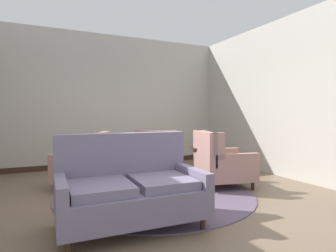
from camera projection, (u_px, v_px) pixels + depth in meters
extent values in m
plane|color=brown|center=(163.00, 199.00, 4.22)|extent=(8.73, 8.73, 0.00)
cube|color=#BCB7AD|center=(112.00, 101.00, 6.97)|extent=(5.88, 0.08, 3.23)
cube|color=#BCB7AD|center=(264.00, 99.00, 6.21)|extent=(0.08, 4.36, 3.23)
cube|color=#382319|center=(113.00, 163.00, 6.99)|extent=(5.72, 0.03, 0.12)
cylinder|color=#5B4C60|center=(156.00, 194.00, 4.49)|extent=(3.11, 3.11, 0.01)
cylinder|color=#382319|center=(154.00, 164.00, 4.74)|extent=(0.85, 0.85, 0.04)
cylinder|color=#382319|center=(154.00, 176.00, 4.75)|extent=(0.10, 0.10, 0.37)
cube|color=#382319|center=(166.00, 186.00, 4.84)|extent=(0.28, 0.08, 0.07)
cube|color=#382319|center=(145.00, 185.00, 4.90)|extent=(0.17, 0.28, 0.07)
cube|color=#382319|center=(152.00, 191.00, 4.54)|extent=(0.21, 0.27, 0.07)
cylinder|color=#384C93|center=(155.00, 162.00, 4.78)|extent=(0.11, 0.11, 0.02)
ellipsoid|color=#384C93|center=(155.00, 154.00, 4.78)|extent=(0.20, 0.20, 0.26)
cylinder|color=#384C93|center=(155.00, 144.00, 4.77)|extent=(0.08, 0.08, 0.07)
torus|color=#384C93|center=(155.00, 142.00, 4.77)|extent=(0.14, 0.14, 0.02)
cube|color=slate|center=(132.00, 202.00, 3.15)|extent=(1.63, 0.94, 0.31)
cube|color=slate|center=(123.00, 157.00, 3.48)|extent=(1.61, 0.18, 0.60)
cube|color=slate|center=(100.00, 188.00, 2.97)|extent=(0.66, 0.72, 0.10)
cube|color=slate|center=(162.00, 182.00, 3.25)|extent=(0.66, 0.72, 0.10)
cube|color=slate|center=(61.00, 188.00, 2.80)|extent=(0.13, 0.80, 0.18)
cube|color=slate|center=(193.00, 175.00, 3.40)|extent=(0.13, 0.80, 0.18)
cylinder|color=#382319|center=(68.00, 247.00, 2.54)|extent=(0.06, 0.06, 0.14)
cylinder|color=#382319|center=(203.00, 223.00, 3.10)|extent=(0.06, 0.06, 0.14)
cylinder|color=#382319|center=(64.00, 219.00, 3.22)|extent=(0.06, 0.06, 0.14)
cylinder|color=#382319|center=(175.00, 204.00, 3.78)|extent=(0.06, 0.06, 0.14)
cube|color=tan|center=(82.00, 171.00, 4.93)|extent=(1.13, 1.10, 0.29)
cube|color=tan|center=(102.00, 147.00, 4.90)|extent=(0.49, 0.78, 0.53)
cube|color=tan|center=(103.00, 142.00, 5.25)|extent=(0.22, 0.18, 0.41)
cube|color=tan|center=(91.00, 146.00, 4.55)|extent=(0.22, 0.18, 0.41)
cube|color=tan|center=(86.00, 154.00, 5.27)|extent=(0.72, 0.43, 0.18)
cube|color=tan|center=(72.00, 160.00, 4.57)|extent=(0.72, 0.43, 0.18)
cylinder|color=#382319|center=(70.00, 179.00, 5.27)|extent=(0.06, 0.06, 0.14)
cylinder|color=#382319|center=(55.00, 187.00, 4.62)|extent=(0.06, 0.06, 0.14)
cylinder|color=#382319|center=(107.00, 179.00, 5.25)|extent=(0.06, 0.06, 0.14)
cylinder|color=#382319|center=(97.00, 188.00, 4.60)|extent=(0.06, 0.06, 0.14)
cube|color=tan|center=(224.00, 171.00, 4.98)|extent=(1.04, 1.00, 0.27)
cube|color=tan|center=(205.00, 148.00, 4.87)|extent=(0.31, 0.85, 0.57)
cube|color=tan|center=(218.00, 146.00, 4.53)|extent=(0.22, 0.14, 0.44)
cube|color=tan|center=(202.00, 142.00, 5.25)|extent=(0.22, 0.14, 0.44)
cube|color=tan|center=(237.00, 160.00, 4.62)|extent=(0.79, 0.26, 0.22)
cube|color=tan|center=(219.00, 154.00, 5.34)|extent=(0.79, 0.26, 0.22)
cylinder|color=#382319|center=(253.00, 186.00, 4.74)|extent=(0.06, 0.06, 0.14)
cylinder|color=#382319|center=(234.00, 177.00, 5.40)|extent=(0.06, 0.06, 0.14)
cylinder|color=#382319|center=(212.00, 188.00, 4.57)|extent=(0.06, 0.06, 0.14)
cylinder|color=#382319|center=(198.00, 179.00, 5.23)|extent=(0.06, 0.06, 0.14)
cube|color=tan|center=(159.00, 162.00, 5.83)|extent=(1.13, 1.13, 0.29)
cube|color=tan|center=(155.00, 144.00, 5.47)|extent=(0.75, 0.56, 0.53)
cube|color=tan|center=(174.00, 141.00, 5.51)|extent=(0.19, 0.22, 0.40)
cube|color=tan|center=(139.00, 140.00, 5.61)|extent=(0.19, 0.22, 0.40)
cube|color=tan|center=(176.00, 151.00, 5.82)|extent=(0.48, 0.66, 0.18)
cube|color=tan|center=(142.00, 150.00, 5.92)|extent=(0.48, 0.66, 0.18)
cylinder|color=#382319|center=(176.00, 170.00, 6.12)|extent=(0.06, 0.06, 0.14)
cylinder|color=#382319|center=(147.00, 169.00, 6.21)|extent=(0.06, 0.06, 0.14)
cylinder|color=#382319|center=(172.00, 176.00, 5.46)|extent=(0.06, 0.06, 0.14)
cylinder|color=#382319|center=(140.00, 175.00, 5.55)|extent=(0.06, 0.06, 0.14)
cylinder|color=#382319|center=(205.00, 148.00, 5.27)|extent=(0.57, 0.57, 0.03)
cylinder|color=#382319|center=(205.00, 165.00, 5.28)|extent=(0.07, 0.07, 0.63)
cylinder|color=#382319|center=(205.00, 181.00, 5.30)|extent=(0.37, 0.37, 0.04)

